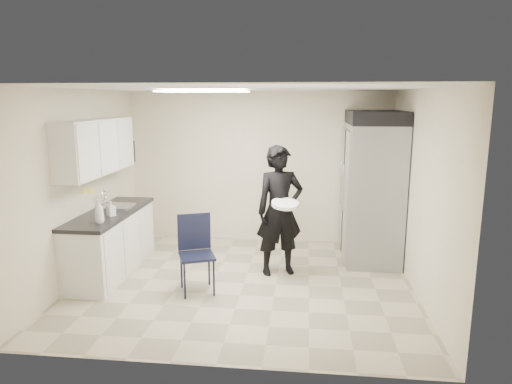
# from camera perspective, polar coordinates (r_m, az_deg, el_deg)

# --- Properties ---
(floor) EXTENTS (4.50, 4.50, 0.00)m
(floor) POSITION_cam_1_polar(r_m,az_deg,el_deg) (6.35, -1.51, -11.32)
(floor) COLOR #AFA489
(floor) RESTS_ON ground
(ceiling) EXTENTS (4.50, 4.50, 0.00)m
(ceiling) POSITION_cam_1_polar(r_m,az_deg,el_deg) (5.86, -1.65, 12.83)
(ceiling) COLOR silver
(ceiling) RESTS_ON back_wall
(back_wall) EXTENTS (4.50, 0.00, 4.50)m
(back_wall) POSITION_cam_1_polar(r_m,az_deg,el_deg) (7.93, 0.40, 3.05)
(back_wall) COLOR beige
(back_wall) RESTS_ON floor
(left_wall) EXTENTS (0.00, 4.00, 4.00)m
(left_wall) POSITION_cam_1_polar(r_m,az_deg,el_deg) (6.66, -21.13, 0.65)
(left_wall) COLOR beige
(left_wall) RESTS_ON floor
(right_wall) EXTENTS (0.00, 4.00, 4.00)m
(right_wall) POSITION_cam_1_polar(r_m,az_deg,el_deg) (6.09, 19.89, -0.21)
(right_wall) COLOR beige
(right_wall) RESTS_ON floor
(ceiling_panel) EXTENTS (1.20, 0.60, 0.02)m
(ceiling_panel) POSITION_cam_1_polar(r_m,az_deg,el_deg) (6.36, -6.63, 12.38)
(ceiling_panel) COLOR white
(ceiling_panel) RESTS_ON ceiling
(lower_counter) EXTENTS (0.60, 1.90, 0.86)m
(lower_counter) POSITION_cam_1_polar(r_m,az_deg,el_deg) (6.91, -17.63, -6.18)
(lower_counter) COLOR silver
(lower_counter) RESTS_ON floor
(countertop) EXTENTS (0.64, 1.95, 0.05)m
(countertop) POSITION_cam_1_polar(r_m,az_deg,el_deg) (6.79, -17.86, -2.51)
(countertop) COLOR black
(countertop) RESTS_ON lower_counter
(sink) EXTENTS (0.42, 0.40, 0.14)m
(sink) POSITION_cam_1_polar(r_m,az_deg,el_deg) (7.01, -16.88, -2.16)
(sink) COLOR gray
(sink) RESTS_ON countertop
(faucet) EXTENTS (0.02, 0.02, 0.24)m
(faucet) POSITION_cam_1_polar(r_m,az_deg,el_deg) (7.06, -18.45, -0.91)
(faucet) COLOR silver
(faucet) RESTS_ON countertop
(upper_cabinets) EXTENTS (0.35, 1.80, 0.75)m
(upper_cabinets) POSITION_cam_1_polar(r_m,az_deg,el_deg) (6.69, -19.34, 5.37)
(upper_cabinets) COLOR silver
(upper_cabinets) RESTS_ON left_wall
(towel_dispenser) EXTENTS (0.22, 0.30, 0.35)m
(towel_dispenser) POSITION_cam_1_polar(r_m,az_deg,el_deg) (7.78, -16.05, 4.82)
(towel_dispenser) COLOR black
(towel_dispenser) RESTS_ON left_wall
(notice_sticker_left) EXTENTS (0.00, 0.12, 0.07)m
(notice_sticker_left) POSITION_cam_1_polar(r_m,az_deg,el_deg) (6.76, -20.66, 0.15)
(notice_sticker_left) COLOR yellow
(notice_sticker_left) RESTS_ON left_wall
(notice_sticker_right) EXTENTS (0.00, 0.12, 0.07)m
(notice_sticker_right) POSITION_cam_1_polar(r_m,az_deg,el_deg) (6.94, -19.90, 0.14)
(notice_sticker_right) COLOR yellow
(notice_sticker_right) RESTS_ON left_wall
(commercial_fridge) EXTENTS (0.80, 1.35, 2.10)m
(commercial_fridge) POSITION_cam_1_polar(r_m,az_deg,el_deg) (7.29, 14.25, -0.05)
(commercial_fridge) COLOR gray
(commercial_fridge) RESTS_ON floor
(fridge_compressor) EXTENTS (0.80, 1.35, 0.20)m
(fridge_compressor) POSITION_cam_1_polar(r_m,az_deg,el_deg) (7.16, 14.71, 9.01)
(fridge_compressor) COLOR black
(fridge_compressor) RESTS_ON commercial_fridge
(folding_chair) EXTENTS (0.56, 0.56, 0.97)m
(folding_chair) POSITION_cam_1_polar(r_m,az_deg,el_deg) (5.97, -7.41, -7.95)
(folding_chair) COLOR black
(folding_chair) RESTS_ON floor
(man_tuxedo) EXTENTS (0.79, 0.66, 1.85)m
(man_tuxedo) POSITION_cam_1_polar(r_m,az_deg,el_deg) (6.44, 2.98, -2.36)
(man_tuxedo) COLOR black
(man_tuxedo) RESTS_ON floor
(bucket_lid) EXTENTS (0.47, 0.47, 0.05)m
(bucket_lid) POSITION_cam_1_polar(r_m,az_deg,el_deg) (6.18, 3.66, -1.51)
(bucket_lid) COLOR white
(bucket_lid) RESTS_ON man_tuxedo
(soap_bottle_a) EXTENTS (0.16, 0.16, 0.30)m
(soap_bottle_a) POSITION_cam_1_polar(r_m,az_deg,el_deg) (6.16, -19.02, -2.29)
(soap_bottle_a) COLOR white
(soap_bottle_a) RESTS_ON countertop
(soap_bottle_b) EXTENTS (0.13, 0.13, 0.21)m
(soap_bottle_b) POSITION_cam_1_polar(r_m,az_deg,el_deg) (6.48, -17.69, -1.97)
(soap_bottle_b) COLOR silver
(soap_bottle_b) RESTS_ON countertop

